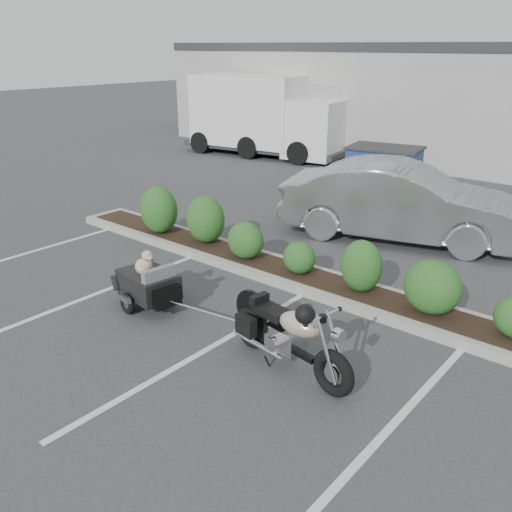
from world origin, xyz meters
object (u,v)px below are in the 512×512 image
Objects in this scene: motorcycle at (288,336)px; delivery_truck at (266,118)px; pet_trailer at (148,283)px; sedan at (401,202)px; dumpster at (383,170)px.

delivery_truck reaches higher than motorcycle.
motorcycle is 1.24× the size of pet_trailer.
sedan is (1.56, 5.58, 0.40)m from pet_trailer.
motorcycle is at bearing -79.99° from dumpster.
dumpster is (-3.35, 8.96, 0.18)m from motorcycle.
pet_trailer is (-2.78, 0.02, -0.06)m from motorcycle.
dumpster reaches higher than motorcycle.
sedan is (-1.21, 5.61, 0.34)m from motorcycle.
dumpster is 0.33× the size of delivery_truck.
delivery_truck is (-9.44, 11.21, 0.91)m from motorcycle.
motorcycle is 2.78m from pet_trailer.
motorcycle is 0.32× the size of delivery_truck.
pet_trailer is 13.06m from delivery_truck.
sedan is 2.28× the size of dumpster.
pet_trailer is 8.95m from dumpster.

